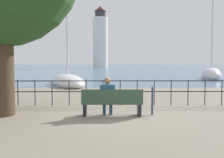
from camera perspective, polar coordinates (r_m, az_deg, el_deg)
name	(u,v)px	position (r m, az deg, el deg)	size (l,w,h in m)	color
ground_plane	(112,116)	(8.41, 0.03, -8.37)	(1000.00, 1000.00, 0.00)	gray
harbor_water	(110,66)	(167.64, -0.45, 3.06)	(600.00, 300.00, 0.01)	slate
park_bench	(112,103)	(8.26, 0.03, -5.47)	(2.01, 0.45, 0.90)	#334C38
seated_person_left	(108,95)	(8.30, -1.03, -3.59)	(0.50, 0.35, 1.28)	navy
promenade_railing	(112,89)	(10.27, -0.07, -2.26)	(14.78, 0.04, 1.05)	black
closed_umbrella	(152,99)	(8.51, 9.19, -4.46)	(0.09, 0.09, 1.00)	navy
sailboat_1	(68,82)	(20.17, -10.12, -0.58)	(4.52, 7.48, 8.35)	silver
sailboat_2	(211,75)	(30.00, 21.70, 0.81)	(3.38, 6.29, 10.22)	silver
harbor_lighthouse	(100,40)	(88.12, -2.69, 8.99)	(5.14, 5.14, 21.38)	white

